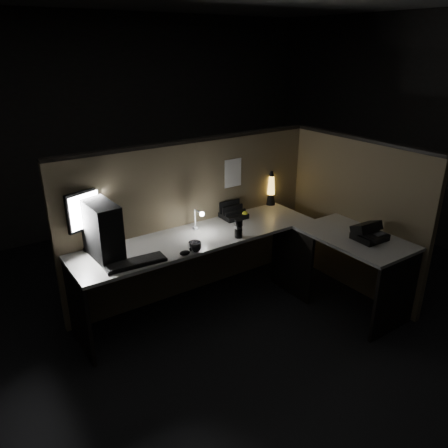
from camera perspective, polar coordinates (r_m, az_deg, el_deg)
floor at (r=3.93m, az=3.59°, el=-13.80°), size 6.00×6.00×0.00m
room_shell at (r=3.25m, az=4.28°, el=9.93°), size 6.00×6.00×6.00m
partition_back at (r=4.24m, az=-3.88°, el=0.64°), size 2.66×0.06×1.50m
partition_right at (r=4.48m, az=16.58°, el=0.94°), size 0.06×1.66×1.50m
desk at (r=3.89m, az=3.60°, el=-4.17°), size 2.60×1.60×0.73m
pc_tower at (r=3.60m, az=-15.69°, el=-0.71°), size 0.21×0.44×0.46m
monitor at (r=3.72m, az=-17.24°, el=1.30°), size 0.39×0.18×0.52m
keyboard at (r=3.49m, az=-11.52°, el=-4.98°), size 0.49×0.19×0.02m
mouse at (r=3.57m, az=-5.15°, el=-3.78°), size 0.10×0.07×0.04m
clip_lamp at (r=3.96m, az=-3.36°, el=0.68°), size 0.04×0.17×0.21m
organizer at (r=4.32m, az=1.18°, el=1.36°), size 0.24×0.21×0.18m
lava_lamp at (r=4.67m, az=6.17°, el=4.33°), size 0.10×0.10×0.37m
travel_mug at (r=3.86m, az=1.91°, el=-0.60°), size 0.07×0.07×0.17m
steel_mug at (r=3.60m, az=-3.83°, el=-3.01°), size 0.14×0.14×0.09m
figurine at (r=4.30m, az=2.75°, el=1.34°), size 0.05×0.05×0.05m
pinned_paper at (r=4.31m, az=1.19°, el=6.67°), size 0.20×0.00×0.28m
desk_phone at (r=4.03m, az=18.34°, el=-1.09°), size 0.27×0.29×0.16m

